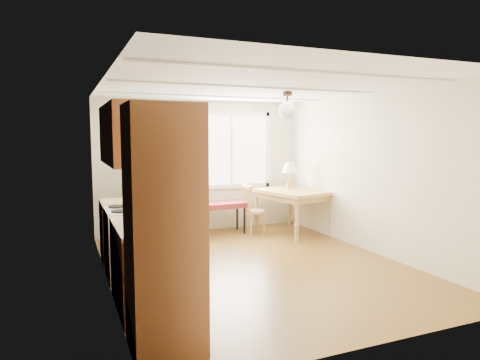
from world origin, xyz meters
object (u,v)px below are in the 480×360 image
dining_table (293,196)px  chair (250,206)px  refrigerator (167,193)px  bench (214,206)px

dining_table → chair: bearing=146.1°
refrigerator → dining_table: size_ratio=1.16×
dining_table → chair: (-0.74, 0.30, -0.20)m
refrigerator → dining_table: 2.35m
dining_table → chair: size_ratio=1.65×
chair → bench: bearing=163.8°
refrigerator → dining_table: (2.34, -0.20, -0.14)m
bench → chair: 0.68m
bench → refrigerator: bearing=-166.7°
dining_table → chair: chair is taller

